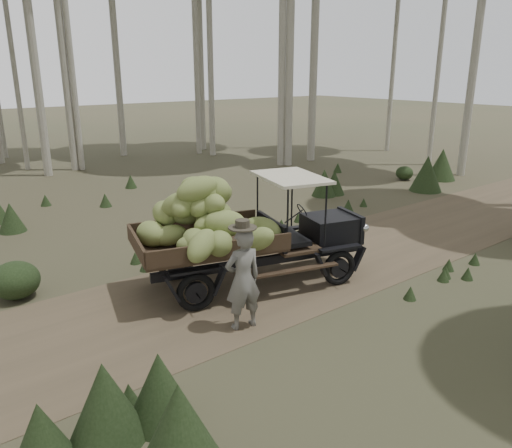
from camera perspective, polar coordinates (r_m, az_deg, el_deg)
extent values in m
plane|color=#473D2B|center=(12.19, 5.43, -5.01)|extent=(120.00, 120.00, 0.00)
cube|color=brown|center=(12.19, 5.44, -4.99)|extent=(70.00, 4.00, 0.01)
cube|color=black|center=(11.78, 8.34, -0.44)|extent=(1.28, 1.25, 0.58)
cube|color=black|center=(12.08, 10.71, -0.11)|extent=(0.38, 1.05, 0.66)
cube|color=black|center=(11.08, 1.77, -0.83)|extent=(0.47, 1.45, 0.58)
cube|color=#38281C|center=(10.62, -5.54, -2.32)|extent=(3.36, 2.61, 0.08)
cube|color=#38281C|center=(11.43, -7.00, 0.06)|extent=(2.88, 0.83, 0.34)
cube|color=#38281C|center=(9.70, -3.88, -3.01)|extent=(2.88, 0.83, 0.34)
cube|color=#38281C|center=(10.25, -13.50, -2.34)|extent=(0.56, 1.86, 0.34)
cube|color=beige|center=(10.97, 4.00, 5.36)|extent=(1.64, 2.05, 0.06)
cube|color=black|center=(11.46, -0.78, -2.89)|extent=(4.73, 1.37, 0.19)
cube|color=black|center=(10.77, 0.83, -4.25)|extent=(4.73, 1.37, 0.19)
torus|color=black|center=(12.58, 5.41, -2.32)|extent=(0.81, 0.35, 0.80)
torus|color=black|center=(11.22, 9.48, -4.98)|extent=(0.81, 0.35, 0.80)
torus|color=black|center=(11.49, -9.25, -4.43)|extent=(0.81, 0.35, 0.80)
torus|color=black|center=(9.98, -6.89, -7.77)|extent=(0.81, 0.35, 0.80)
sphere|color=beige|center=(12.49, 9.86, 0.76)|extent=(0.19, 0.19, 0.19)
sphere|color=beige|center=(11.74, 12.33, -0.46)|extent=(0.19, 0.19, 0.19)
ellipsoid|color=olive|center=(10.39, -9.89, -1.29)|extent=(0.90, 0.79, 0.57)
ellipsoid|color=olive|center=(10.37, -4.86, 0.91)|extent=(0.98, 0.65, 0.72)
ellipsoid|color=olive|center=(10.30, -6.35, 2.44)|extent=(0.85, 0.75, 0.56)
ellipsoid|color=olive|center=(10.10, -6.71, 3.99)|extent=(1.06, 0.73, 0.68)
ellipsoid|color=olive|center=(9.81, -7.00, -2.59)|extent=(0.88, 0.84, 0.52)
ellipsoid|color=olive|center=(11.05, -5.48, 2.02)|extent=(0.93, 0.75, 0.59)
ellipsoid|color=olive|center=(10.14, -5.04, 2.29)|extent=(0.45, 0.79, 0.58)
ellipsoid|color=olive|center=(10.40, -5.96, 4.09)|extent=(0.69, 1.07, 0.69)
ellipsoid|color=olive|center=(10.83, 0.05, -0.42)|extent=(0.92, 0.99, 0.63)
ellipsoid|color=olive|center=(10.69, -10.34, 1.24)|extent=(0.64, 0.85, 0.57)
ellipsoid|color=olive|center=(10.29, -8.14, 2.22)|extent=(1.02, 0.95, 0.62)
ellipsoid|color=olive|center=(10.27, -5.43, 3.97)|extent=(0.86, 0.78, 0.60)
ellipsoid|color=olive|center=(10.60, 1.27, -0.73)|extent=(0.63, 0.93, 0.68)
ellipsoid|color=olive|center=(10.17, -5.18, 0.16)|extent=(0.83, 0.47, 0.52)
ellipsoid|color=olive|center=(10.30, -5.85, 2.38)|extent=(1.10, 0.86, 0.69)
ellipsoid|color=olive|center=(10.25, -6.32, 3.92)|extent=(1.02, 0.99, 0.72)
ellipsoid|color=olive|center=(9.80, -6.69, -2.26)|extent=(0.56, 0.92, 0.78)
ellipsoid|color=olive|center=(10.58, -8.02, 1.28)|extent=(0.94, 0.72, 0.62)
ellipsoid|color=olive|center=(10.30, -8.84, 2.25)|extent=(0.87, 1.07, 0.78)
ellipsoid|color=olive|center=(10.25, -6.55, 3.97)|extent=(0.89, 1.01, 0.64)
ellipsoid|color=olive|center=(9.77, -4.22, -2.26)|extent=(0.93, 0.89, 0.66)
ellipsoid|color=olive|center=(10.02, -3.50, 0.10)|extent=(1.08, 0.84, 0.68)
ellipsoid|color=olive|center=(10.74, -4.32, 3.38)|extent=(0.90, 0.67, 0.58)
ellipsoid|color=olive|center=(10.35, -4.67, 3.91)|extent=(0.87, 0.92, 0.66)
ellipsoid|color=olive|center=(10.58, -11.89, -1.10)|extent=(0.59, 0.88, 0.61)
ellipsoid|color=olive|center=(9.48, -6.22, -2.48)|extent=(1.03, 0.81, 0.80)
ellipsoid|color=olive|center=(9.85, 0.28, -1.73)|extent=(0.71, 0.96, 0.74)
imported|color=#626059|center=(9.09, -1.51, -6.36)|extent=(0.77, 0.57, 1.92)
cylinder|color=#363126|center=(8.74, -1.56, -0.42)|extent=(0.59, 0.59, 0.03)
cylinder|color=#363126|center=(8.72, -1.56, -0.01)|extent=(0.29, 0.29, 0.15)
cone|color=#233319|center=(7.04, -23.38, -20.97)|extent=(0.73, 0.73, 0.81)
cone|color=#233319|center=(20.87, -14.13, 4.75)|extent=(0.48, 0.48, 0.54)
cone|color=#233319|center=(19.06, -22.93, 2.54)|extent=(0.37, 0.37, 0.41)
cone|color=#233319|center=(19.07, 7.79, 4.71)|extent=(0.92, 0.92, 1.02)
cone|color=#233319|center=(7.02, -16.83, -18.81)|extent=(1.00, 1.00, 1.11)
cone|color=#233319|center=(23.68, 9.32, 6.37)|extent=(0.40, 0.40, 0.45)
cone|color=#233319|center=(6.18, -8.66, -22.61)|extent=(1.18, 1.18, 1.32)
cone|color=#233319|center=(16.85, 10.48, 1.98)|extent=(0.44, 0.44, 0.49)
cone|color=#233319|center=(7.18, -10.94, -17.79)|extent=(0.93, 0.93, 1.03)
ellipsoid|color=#233319|center=(22.68, 16.60, 5.61)|extent=(0.74, 0.74, 0.59)
cone|color=#233319|center=(16.35, -26.21, 0.69)|extent=(0.79, 0.79, 0.88)
cone|color=#233319|center=(20.77, 18.93, 5.48)|extent=(1.25, 1.25, 1.39)
cone|color=#233319|center=(23.16, 20.48, 6.41)|extent=(1.22, 1.22, 1.35)
ellipsoid|color=#233319|center=(11.59, -25.80, -5.80)|extent=(0.99, 0.99, 0.79)
cone|color=#233319|center=(19.39, 8.93, 4.70)|extent=(0.82, 0.82, 0.92)
cone|color=#233319|center=(18.21, -16.85, 2.64)|extent=(0.43, 0.43, 0.47)
cone|color=#233319|center=(15.74, 4.82, 0.76)|extent=(0.27, 0.27, 0.30)
cone|color=#233319|center=(12.31, 20.85, -5.13)|extent=(0.27, 0.27, 0.30)
cone|color=#233319|center=(13.42, 23.74, -3.65)|extent=(0.27, 0.27, 0.30)
cone|color=#233319|center=(15.04, 2.92, 0.02)|extent=(0.27, 0.27, 0.30)
cone|color=#233319|center=(13.69, -2.19, -1.73)|extent=(0.27, 0.27, 0.30)
cone|color=#233319|center=(12.70, -13.65, -3.78)|extent=(0.27, 0.27, 0.30)
cone|color=#233319|center=(14.01, 0.27, -1.27)|extent=(0.27, 0.27, 0.30)
cone|color=#233319|center=(12.79, 21.16, -4.34)|extent=(0.27, 0.27, 0.30)
cone|color=#233319|center=(10.97, 17.21, -7.52)|extent=(0.27, 0.27, 0.30)
cone|color=#233319|center=(7.80, -14.33, -18.18)|extent=(0.27, 0.27, 0.30)
cone|color=#233319|center=(15.46, 5.46, 0.44)|extent=(0.27, 0.27, 0.30)
cone|color=#233319|center=(15.24, 5.40, 0.20)|extent=(0.27, 0.27, 0.30)
cone|color=#233319|center=(12.42, 23.04, -5.21)|extent=(0.27, 0.27, 0.30)
cone|color=#233319|center=(12.12, 20.66, -5.47)|extent=(0.27, 0.27, 0.30)
cone|color=#233319|center=(17.89, 12.20, 2.45)|extent=(0.27, 0.27, 0.30)
cone|color=#233319|center=(12.21, -12.59, -4.57)|extent=(0.27, 0.27, 0.30)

